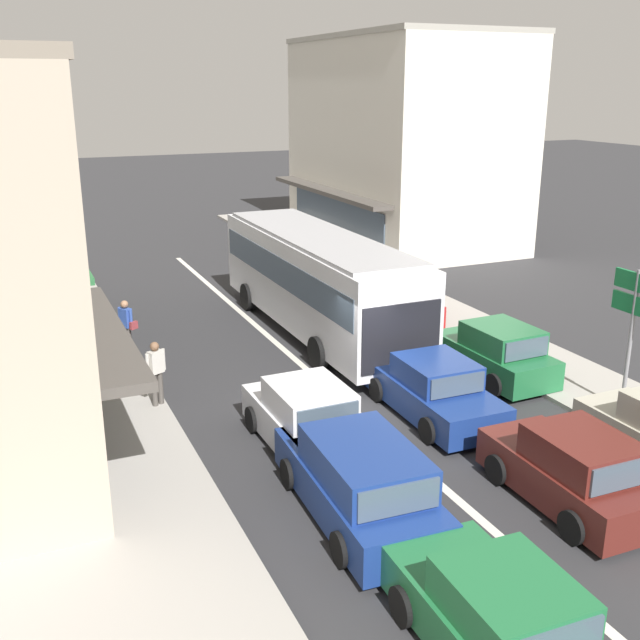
{
  "coord_description": "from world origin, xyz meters",
  "views": [
    {
      "loc": [
        -7.58,
        -15.57,
        7.72
      ],
      "look_at": [
        0.68,
        3.22,
        1.2
      ],
      "focal_mm": 42.0,
      "sensor_mm": 36.0,
      "label": 1
    }
  ],
  "objects_px": {
    "wagon_adjacent_lane_lead": "(359,481)",
    "sedan_adjacent_lane_trail": "(434,390)",
    "hatchback_behind_bus_mid": "(572,471)",
    "sedan_queue_far_back": "(504,627)",
    "pedestrian_browsing_midblock": "(156,370)",
    "hatchback_behind_bus_near": "(305,418)",
    "traffic_light_downstreet": "(71,196)",
    "directional_road_sign": "(635,307)",
    "parked_hatchback_kerb_second": "(496,353)",
    "pedestrian_with_handbag_near": "(126,324)",
    "city_bus": "(317,276)",
    "parked_sedan_kerb_third": "(391,300)"
  },
  "relations": [
    {
      "from": "traffic_light_downstreet",
      "to": "directional_road_sign",
      "type": "bearing_deg",
      "value": -66.28
    },
    {
      "from": "parked_hatchback_kerb_second",
      "to": "hatchback_behind_bus_near",
      "type": "bearing_deg",
      "value": -164.94
    },
    {
      "from": "hatchback_behind_bus_mid",
      "to": "hatchback_behind_bus_near",
      "type": "xyz_separation_m",
      "value": [
        -3.72,
        4.22,
        0.0
      ]
    },
    {
      "from": "pedestrian_with_handbag_near",
      "to": "directional_road_sign",
      "type": "bearing_deg",
      "value": -40.01
    },
    {
      "from": "city_bus",
      "to": "hatchback_behind_bus_near",
      "type": "xyz_separation_m",
      "value": [
        -3.42,
        -7.2,
        -1.17
      ]
    },
    {
      "from": "wagon_adjacent_lane_lead",
      "to": "hatchback_behind_bus_near",
      "type": "xyz_separation_m",
      "value": [
        0.17,
        2.99,
        -0.04
      ]
    },
    {
      "from": "hatchback_behind_bus_mid",
      "to": "pedestrian_browsing_midblock",
      "type": "height_order",
      "value": "pedestrian_browsing_midblock"
    },
    {
      "from": "city_bus",
      "to": "parked_hatchback_kerb_second",
      "type": "relative_size",
      "value": 2.9
    },
    {
      "from": "sedan_adjacent_lane_trail",
      "to": "directional_road_sign",
      "type": "distance_m",
      "value": 5.08
    },
    {
      "from": "hatchback_behind_bus_mid",
      "to": "wagon_adjacent_lane_lead",
      "type": "bearing_deg",
      "value": 162.47
    },
    {
      "from": "pedestrian_browsing_midblock",
      "to": "sedan_queue_far_back",
      "type": "bearing_deg",
      "value": -76.44
    },
    {
      "from": "sedan_adjacent_lane_trail",
      "to": "pedestrian_browsing_midblock",
      "type": "bearing_deg",
      "value": 153.46
    },
    {
      "from": "city_bus",
      "to": "sedan_queue_far_back",
      "type": "distance_m",
      "value": 14.82
    },
    {
      "from": "city_bus",
      "to": "pedestrian_with_handbag_near",
      "type": "relative_size",
      "value": 6.67
    },
    {
      "from": "sedan_adjacent_lane_trail",
      "to": "pedestrian_with_handbag_near",
      "type": "relative_size",
      "value": 2.6
    },
    {
      "from": "parked_sedan_kerb_third",
      "to": "pedestrian_browsing_midblock",
      "type": "xyz_separation_m",
      "value": [
        -8.88,
        -4.28,
        0.4
      ]
    },
    {
      "from": "pedestrian_browsing_midblock",
      "to": "directional_road_sign",
      "type": "bearing_deg",
      "value": -24.71
    },
    {
      "from": "sedan_queue_far_back",
      "to": "sedan_adjacent_lane_trail",
      "type": "bearing_deg",
      "value": 64.66
    },
    {
      "from": "pedestrian_browsing_midblock",
      "to": "pedestrian_with_handbag_near",
      "type": "bearing_deg",
      "value": 90.23
    },
    {
      "from": "hatchback_behind_bus_mid",
      "to": "hatchback_behind_bus_near",
      "type": "height_order",
      "value": "same"
    },
    {
      "from": "hatchback_behind_bus_mid",
      "to": "directional_road_sign",
      "type": "relative_size",
      "value": 1.03
    },
    {
      "from": "wagon_adjacent_lane_lead",
      "to": "sedan_adjacent_lane_trail",
      "type": "relative_size",
      "value": 1.08
    },
    {
      "from": "hatchback_behind_bus_mid",
      "to": "pedestrian_browsing_midblock",
      "type": "relative_size",
      "value": 2.28
    },
    {
      "from": "sedan_adjacent_lane_trail",
      "to": "pedestrian_with_handbag_near",
      "type": "bearing_deg",
      "value": 131.04
    },
    {
      "from": "city_bus",
      "to": "traffic_light_downstreet",
      "type": "xyz_separation_m",
      "value": [
        -5.83,
        14.53,
        0.97
      ]
    },
    {
      "from": "sedan_queue_far_back",
      "to": "directional_road_sign",
      "type": "bearing_deg",
      "value": 35.98
    },
    {
      "from": "pedestrian_with_handbag_near",
      "to": "hatchback_behind_bus_mid",
      "type": "bearing_deg",
      "value": -61.18
    },
    {
      "from": "directional_road_sign",
      "to": "parked_hatchback_kerb_second",
      "type": "bearing_deg",
      "value": 114.74
    },
    {
      "from": "parked_hatchback_kerb_second",
      "to": "pedestrian_browsing_midblock",
      "type": "height_order",
      "value": "pedestrian_browsing_midblock"
    },
    {
      "from": "hatchback_behind_bus_mid",
      "to": "sedan_adjacent_lane_trail",
      "type": "relative_size",
      "value": 0.88
    },
    {
      "from": "sedan_adjacent_lane_trail",
      "to": "traffic_light_downstreet",
      "type": "bearing_deg",
      "value": 105.33
    },
    {
      "from": "pedestrian_with_handbag_near",
      "to": "pedestrian_browsing_midblock",
      "type": "distance_m",
      "value": 3.94
    },
    {
      "from": "city_bus",
      "to": "hatchback_behind_bus_mid",
      "type": "distance_m",
      "value": 11.48
    },
    {
      "from": "hatchback_behind_bus_mid",
      "to": "sedan_queue_far_back",
      "type": "xyz_separation_m",
      "value": [
        -3.77,
        -2.93,
        -0.05
      ]
    },
    {
      "from": "city_bus",
      "to": "hatchback_behind_bus_near",
      "type": "height_order",
      "value": "city_bus"
    },
    {
      "from": "city_bus",
      "to": "traffic_light_downstreet",
      "type": "bearing_deg",
      "value": 111.87
    },
    {
      "from": "hatchback_behind_bus_near",
      "to": "traffic_light_downstreet",
      "type": "height_order",
      "value": "traffic_light_downstreet"
    },
    {
      "from": "parked_hatchback_kerb_second",
      "to": "traffic_light_downstreet",
      "type": "relative_size",
      "value": 0.89
    },
    {
      "from": "sedan_queue_far_back",
      "to": "parked_sedan_kerb_third",
      "type": "height_order",
      "value": "same"
    },
    {
      "from": "hatchback_behind_bus_mid",
      "to": "hatchback_behind_bus_near",
      "type": "distance_m",
      "value": 5.62
    },
    {
      "from": "wagon_adjacent_lane_lead",
      "to": "directional_road_sign",
      "type": "relative_size",
      "value": 1.27
    },
    {
      "from": "hatchback_behind_bus_near",
      "to": "hatchback_behind_bus_mid",
      "type": "bearing_deg",
      "value": -48.63
    },
    {
      "from": "hatchback_behind_bus_mid",
      "to": "parked_sedan_kerb_third",
      "type": "distance_m",
      "value": 12.08
    },
    {
      "from": "parked_hatchback_kerb_second",
      "to": "directional_road_sign",
      "type": "xyz_separation_m",
      "value": [
        1.46,
        -3.17,
        1.99
      ]
    },
    {
      "from": "hatchback_behind_bus_mid",
      "to": "directional_road_sign",
      "type": "bearing_deg",
      "value": 34.12
    },
    {
      "from": "sedan_queue_far_back",
      "to": "pedestrian_with_handbag_near",
      "type": "height_order",
      "value": "pedestrian_with_handbag_near"
    },
    {
      "from": "sedan_adjacent_lane_trail",
      "to": "parked_hatchback_kerb_second",
      "type": "distance_m",
      "value": 3.19
    },
    {
      "from": "hatchback_behind_bus_near",
      "to": "city_bus",
      "type": "bearing_deg",
      "value": 64.62
    },
    {
      "from": "sedan_adjacent_lane_trail",
      "to": "pedestrian_with_handbag_near",
      "type": "xyz_separation_m",
      "value": [
        -6.06,
        6.96,
        0.4
      ]
    },
    {
      "from": "hatchback_behind_bus_mid",
      "to": "sedan_adjacent_lane_trail",
      "type": "distance_m",
      "value": 4.51
    }
  ]
}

